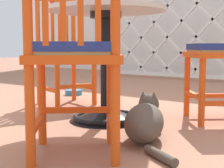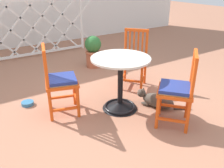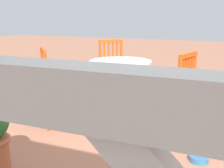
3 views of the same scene
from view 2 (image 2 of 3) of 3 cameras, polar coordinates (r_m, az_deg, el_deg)
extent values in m
plane|color=#A36B51|center=(3.19, 0.11, -6.74)|extent=(24.00, 24.00, 0.00)
cylinder|color=white|center=(5.95, -7.37, 14.47)|extent=(0.06, 0.06, 1.26)
cube|color=white|center=(5.60, -22.30, 6.15)|extent=(3.27, 0.04, 0.05)
cube|color=white|center=(5.38, -24.31, 17.70)|extent=(3.27, 0.04, 0.05)
cube|color=white|center=(5.46, -23.26, 11.81)|extent=(1.14, 0.02, 1.14)
cube|color=white|center=(5.56, -18.49, 12.72)|extent=(1.14, 0.02, 1.14)
cube|color=white|center=(5.69, -13.88, 13.51)|extent=(1.14, 0.02, 1.14)
cube|color=white|center=(5.86, -9.48, 14.18)|extent=(1.14, 0.02, 1.14)
cube|color=white|center=(5.46, -23.26, 11.81)|extent=(1.14, 0.02, 1.14)
cube|color=white|center=(5.56, -18.49, 12.72)|extent=(1.14, 0.02, 1.14)
cube|color=white|center=(5.69, -13.88, 13.51)|extent=(1.14, 0.02, 1.14)
cube|color=white|center=(5.86, -9.48, 14.18)|extent=(1.14, 0.02, 1.14)
cone|color=black|center=(3.26, 1.93, -5.03)|extent=(0.48, 0.48, 0.10)
torus|color=black|center=(3.27, 1.92, -5.41)|extent=(0.44, 0.44, 0.04)
cylinder|color=black|center=(3.11, 2.01, 0.14)|extent=(0.07, 0.07, 0.66)
cylinder|color=black|center=(3.00, 2.10, 5.59)|extent=(0.20, 0.20, 0.04)
cylinder|color=beige|center=(2.98, 2.11, 6.18)|extent=(0.76, 0.76, 0.02)
cylinder|color=#E04C14|center=(3.31, -9.10, -1.41)|extent=(0.04, 0.04, 0.45)
cylinder|color=#E04C14|center=(3.01, -8.18, -4.14)|extent=(0.04, 0.04, 0.45)
cylinder|color=#E04C14|center=(3.20, -15.39, 1.57)|extent=(0.04, 0.04, 0.91)
cylinder|color=#E04C14|center=(2.89, -15.12, -0.96)|extent=(0.04, 0.04, 0.91)
cube|color=#E04C14|center=(3.34, -11.89, -3.07)|extent=(0.33, 0.12, 0.03)
cube|color=#E04C14|center=(3.04, -11.27, -5.94)|extent=(0.33, 0.12, 0.03)
cube|color=#E04C14|center=(3.19, -8.60, -3.59)|extent=(0.12, 0.33, 0.03)
cube|color=#E04C14|center=(3.06, -12.05, 0.35)|extent=(0.50, 0.50, 0.04)
cube|color=tan|center=(3.05, -12.09, 0.73)|extent=(0.43, 0.43, 0.02)
cube|color=#E04C14|center=(3.06, -15.81, 4.97)|extent=(0.03, 0.03, 0.39)
cube|color=#E04C14|center=(2.99, -15.76, 4.55)|extent=(0.03, 0.03, 0.39)
cube|color=#E04C14|center=(2.93, -15.72, 4.12)|extent=(0.03, 0.03, 0.39)
cube|color=#E04C14|center=(2.87, -15.67, 3.67)|extent=(0.03, 0.03, 0.39)
cube|color=#E04C14|center=(2.90, -16.22, 8.23)|extent=(0.14, 0.37, 0.04)
cube|color=navy|center=(3.04, -12.14, 1.25)|extent=(0.45, 0.45, 0.04)
cylinder|color=#E04C14|center=(2.81, 10.90, -6.60)|extent=(0.04, 0.04, 0.45)
cylinder|color=#E04C14|center=(3.11, 11.55, -3.45)|extent=(0.04, 0.04, 0.45)
cylinder|color=#E04C14|center=(2.70, 18.46, -3.24)|extent=(0.04, 0.04, 0.91)
cylinder|color=#E04C14|center=(3.01, 18.35, -0.32)|extent=(0.04, 0.04, 0.91)
cube|color=#E04C14|center=(2.85, 14.19, -8.47)|extent=(0.25, 0.27, 0.03)
cube|color=#E04C14|center=(3.14, 14.51, -5.17)|extent=(0.25, 0.27, 0.03)
cube|color=#E04C14|center=(2.98, 11.16, -5.87)|extent=(0.27, 0.25, 0.03)
cube|color=#E04C14|center=(2.86, 14.97, -1.73)|extent=(0.56, 0.56, 0.04)
cube|color=tan|center=(2.85, 15.01, -1.33)|extent=(0.49, 0.49, 0.02)
cube|color=#E04C14|center=(2.67, 19.08, 1.69)|extent=(0.03, 0.03, 0.39)
cube|color=#E04C14|center=(2.74, 19.04, 2.22)|extent=(0.03, 0.03, 0.39)
cube|color=#E04C14|center=(2.80, 19.00, 2.73)|extent=(0.03, 0.03, 0.39)
cube|color=#E04C14|center=(2.86, 18.97, 3.21)|extent=(0.03, 0.03, 0.39)
cube|color=#E04C14|center=(2.70, 19.63, 6.60)|extent=(0.31, 0.27, 0.04)
cube|color=navy|center=(2.84, 15.08, -0.79)|extent=(0.51, 0.51, 0.04)
cylinder|color=#E04C14|center=(3.65, 7.13, 1.27)|extent=(0.04, 0.04, 0.45)
cylinder|color=#E04C14|center=(3.71, 1.96, 1.86)|extent=(0.04, 0.04, 0.45)
cylinder|color=#E04C14|center=(3.89, 8.16, 6.30)|extent=(0.04, 0.04, 0.91)
cylinder|color=#E04C14|center=(3.94, 3.25, 6.78)|extent=(0.04, 0.04, 0.91)
cube|color=#E04C14|center=(3.84, 7.49, 1.07)|extent=(0.28, 0.24, 0.03)
cube|color=#E04C14|center=(3.90, 2.56, 1.64)|extent=(0.28, 0.24, 0.03)
cube|color=#E04C14|center=(3.70, 4.50, 0.79)|extent=(0.24, 0.28, 0.03)
cube|color=#E04C14|center=(3.76, 5.17, 5.45)|extent=(0.56, 0.56, 0.04)
cube|color=tan|center=(3.75, 5.19, 5.77)|extent=(0.49, 0.49, 0.02)
cube|color=#E04C14|center=(3.83, 7.34, 9.60)|extent=(0.03, 0.03, 0.39)
cube|color=#E04C14|center=(3.84, 6.33, 9.69)|extent=(0.03, 0.03, 0.39)
cube|color=#E04C14|center=(3.85, 5.32, 9.78)|extent=(0.03, 0.03, 0.39)
cube|color=#E04C14|center=(3.87, 4.32, 9.86)|extent=(0.03, 0.03, 0.39)
cube|color=#E04C14|center=(3.80, 5.96, 12.79)|extent=(0.27, 0.31, 0.04)
cube|color=navy|center=(3.74, 5.20, 6.20)|extent=(0.51, 0.51, 0.04)
ellipsoid|color=#4C4238|center=(3.32, 11.04, -3.97)|extent=(0.38, 0.48, 0.19)
ellipsoid|color=silver|center=(3.36, 9.43, -3.73)|extent=(0.22, 0.23, 0.14)
sphere|color=#4C4238|center=(3.38, 7.14, -2.17)|extent=(0.12, 0.12, 0.12)
ellipsoid|color=silver|center=(3.40, 6.48, -2.19)|extent=(0.07, 0.06, 0.04)
cone|color=#4C4238|center=(3.32, 7.15, -1.60)|extent=(0.04, 0.04, 0.04)
cone|color=#4C4238|center=(3.37, 7.59, -1.19)|extent=(0.04, 0.04, 0.04)
ellipsoid|color=#4C4238|center=(3.36, 7.98, -4.72)|extent=(0.10, 0.13, 0.05)
ellipsoid|color=#4C4238|center=(3.45, 8.69, -3.94)|extent=(0.10, 0.13, 0.05)
cylinder|color=#4C4238|center=(3.38, 16.48, -5.54)|extent=(0.21, 0.14, 0.04)
cylinder|color=#B25B3D|center=(4.73, -4.49, 6.05)|extent=(0.28, 0.28, 0.32)
torus|color=#B25B3D|center=(4.69, -4.55, 7.67)|extent=(0.32, 0.32, 0.04)
sphere|color=#2D6B33|center=(4.64, -4.61, 9.56)|extent=(0.32, 0.32, 0.32)
cylinder|color=teal|center=(3.55, -19.66, -4.40)|extent=(0.17, 0.17, 0.05)
camera|label=1|loc=(3.31, 43.10, -3.28)|focal=56.38mm
camera|label=3|loc=(5.51, -29.71, 17.49)|focal=44.78mm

